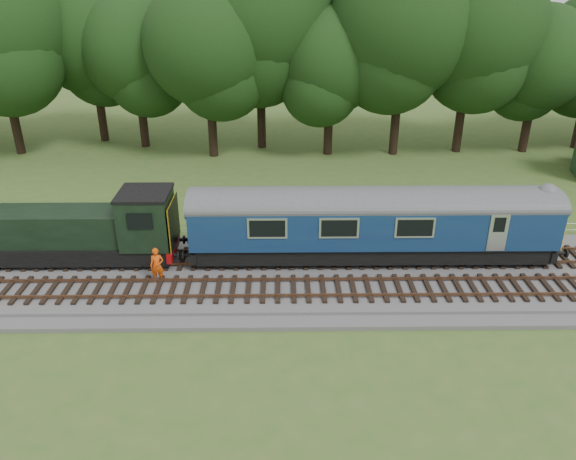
{
  "coord_description": "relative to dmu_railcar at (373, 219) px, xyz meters",
  "views": [
    {
      "loc": [
        0.92,
        -23.96,
        14.08
      ],
      "look_at": [
        1.2,
        1.4,
        2.0
      ],
      "focal_mm": 35.0,
      "sensor_mm": 36.0,
      "label": 1
    }
  ],
  "objects": [
    {
      "name": "tree_line",
      "position": [
        -5.41,
        20.6,
        -2.61
      ],
      "size": [
        70.0,
        8.0,
        18.0
      ],
      "primitive_type": null,
      "color": "black",
      "rests_on": "ground"
    },
    {
      "name": "fence",
      "position": [
        -5.41,
        3.1,
        -2.61
      ],
      "size": [
        64.0,
        0.12,
        1.0
      ],
      "primitive_type": null,
      "color": "#6B6054",
      "rests_on": "ground"
    },
    {
      "name": "ground",
      "position": [
        -5.41,
        -1.4,
        -2.61
      ],
      "size": [
        120.0,
        120.0,
        0.0
      ],
      "primitive_type": "plane",
      "color": "#3F6424",
      "rests_on": "ground"
    },
    {
      "name": "track_south",
      "position": [
        -5.41,
        -3.0,
        -2.19
      ],
      "size": [
        67.2,
        2.4,
        0.21
      ],
      "color": "black",
      "rests_on": "ballast"
    },
    {
      "name": "ballast",
      "position": [
        -5.41,
        -1.4,
        -2.43
      ],
      "size": [
        70.0,
        7.0,
        0.35
      ],
      "primitive_type": "cube",
      "color": "#4C4C4F",
      "rests_on": "ground"
    },
    {
      "name": "track_north",
      "position": [
        -5.41,
        -0.0,
        -2.19
      ],
      "size": [
        67.2,
        2.4,
        0.21
      ],
      "color": "black",
      "rests_on": "ballast"
    },
    {
      "name": "shunter_loco",
      "position": [
        -13.93,
        0.0,
        -0.63
      ],
      "size": [
        8.91,
        2.6,
        3.38
      ],
      "color": "black",
      "rests_on": "ground"
    },
    {
      "name": "dmu_railcar",
      "position": [
        0.0,
        0.0,
        0.0
      ],
      "size": [
        18.05,
        2.86,
        3.88
      ],
      "color": "black",
      "rests_on": "ground"
    },
    {
      "name": "worker",
      "position": [
        -10.4,
        -2.23,
        -1.37
      ],
      "size": [
        0.68,
        0.48,
        1.78
      ],
      "primitive_type": "imported",
      "rotation": [
        0.0,
        0.0,
        0.09
      ],
      "color": "#F64F0C",
      "rests_on": "ballast"
    }
  ]
}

